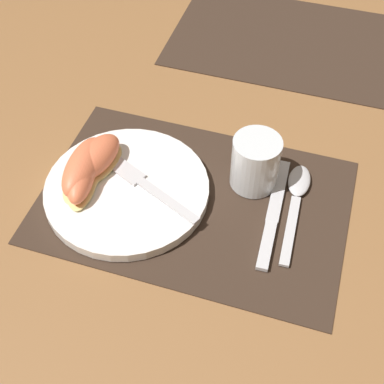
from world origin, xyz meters
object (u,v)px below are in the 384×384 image
Objects in this scene: juice_glass at (255,165)px; citrus_wedge_1 at (84,168)px; spoon at (297,193)px; plate at (127,189)px; citrus_wedge_0 at (95,159)px; fork at (144,184)px; citrus_wedge_2 at (82,176)px; knife at (273,214)px.

juice_glass reaches higher than citrus_wedge_1.
spoon is at bearing -6.50° from juice_glass.
plate is 0.07m from citrus_wedge_0.
fork is 0.09m from citrus_wedge_2.
juice_glass is 0.70× the size of citrus_wedge_2.
plate is at bearing 11.89° from citrus_wedge_2.
citrus_wedge_2 is at bearing -164.56° from spoon.
citrus_wedge_2 is (0.00, -0.01, -0.00)m from citrus_wedge_1.
juice_glass is 0.17m from fork.
knife is at bearing 4.72° from citrus_wedge_1.
juice_glass is 0.08m from spoon.
citrus_wedge_2 is at bearing -168.11° from plate.
spoon is 0.31m from citrus_wedge_0.
knife is 1.17× the size of fork.
spoon is at bearing 16.35° from plate.
juice_glass is at bearing 24.59° from fork.
citrus_wedge_1 is 0.01m from citrus_wedge_2.
citrus_wedge_2 is (-0.09, -0.02, 0.01)m from fork.
plate is 0.07m from citrus_wedge_2.
plate is 2.11× the size of citrus_wedge_0.
knife is at bearing -118.18° from spoon.
spoon is 0.32m from citrus_wedge_2.
citrus_wedge_1 is at bearing 101.16° from citrus_wedge_2.
juice_glass is 0.45× the size of spoon.
knife is at bearing 0.17° from citrus_wedge_0.
citrus_wedge_1 is 1.03× the size of citrus_wedge_2.
fork is at bearing -164.45° from spoon.
citrus_wedge_0 is 0.02m from citrus_wedge_1.
spoon reaches higher than knife.
citrus_wedge_2 is (-0.28, -0.04, 0.03)m from knife.
spoon is at bearing 13.03° from citrus_wedge_1.
plate reaches higher than knife.
citrus_wedge_1 reaches higher than spoon.
citrus_wedge_1 is at bearing -179.77° from plate.
citrus_wedge_2 is at bearing -158.73° from juice_glass.
fork is at bearing -8.49° from citrus_wedge_0.
spoon is 0.23m from fork.
plate is at bearing -155.55° from juice_glass.
citrus_wedge_2 is at bearing -99.98° from citrus_wedge_0.
spoon is 1.55× the size of citrus_wedge_2.
citrus_wedge_2 is (-0.06, -0.01, 0.02)m from plate.
citrus_wedge_0 is (-0.30, -0.05, 0.03)m from spoon.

